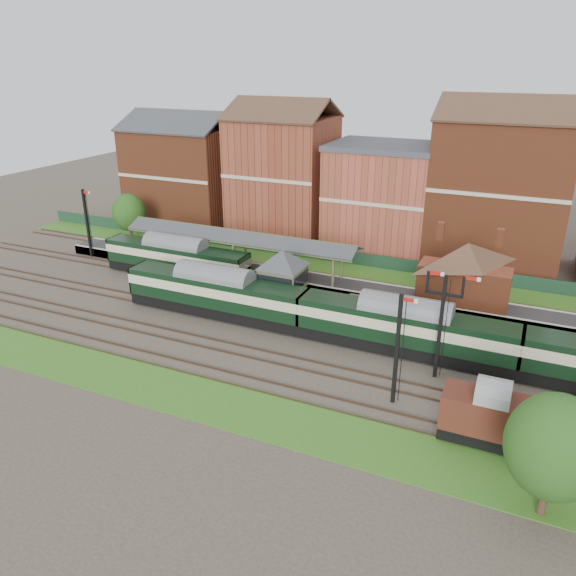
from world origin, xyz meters
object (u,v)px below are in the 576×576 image
at_px(platform_railcar, 177,258).
at_px(goods_van_a, 489,416).
at_px(signal_box, 283,279).
at_px(semaphore_bracket, 442,320).
at_px(dmu_train, 404,327).

xyz_separation_m(platform_railcar, goods_van_a, (33.10, -15.50, -0.28)).
relative_size(signal_box, goods_van_a, 1.07).
distance_m(signal_box, goods_van_a, 22.88).
bearing_deg(signal_box, semaphore_bracket, -20.92).
height_order(semaphore_bracket, platform_railcar, semaphore_bracket).
xyz_separation_m(signal_box, semaphore_bracket, (15.04, -5.75, 1.44)).
height_order(platform_railcar, goods_van_a, platform_railcar).
height_order(signal_box, dmu_train, signal_box).
xyz_separation_m(semaphore_bracket, platform_railcar, (-28.85, 9.00, -2.40)).
bearing_deg(semaphore_bracket, signal_box, 159.08).
bearing_deg(goods_van_a, platform_railcar, 154.90).
distance_m(dmu_train, goods_van_a, 11.61).
bearing_deg(semaphore_bracket, goods_van_a, -56.83).
distance_m(semaphore_bracket, dmu_train, 4.59).
distance_m(signal_box, platform_railcar, 14.22).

